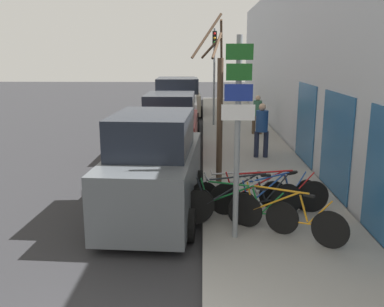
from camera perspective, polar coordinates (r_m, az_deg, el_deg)
ground_plane at (r=15.06m, az=-2.34°, el=-0.31°), size 80.00×80.00×0.00m
sidewalk_curb at (r=17.82m, az=6.62°, el=1.98°), size 3.20×32.00×0.15m
building_facade at (r=17.65m, az=12.71°, el=11.95°), size 0.23×32.00×6.50m
signpost at (r=7.62m, az=6.09°, el=3.29°), size 0.59×0.12×3.68m
bicycle_0 at (r=8.24m, az=12.41°, el=-8.20°), size 1.97×1.34×0.94m
bicycle_1 at (r=8.61m, az=6.37°, el=-7.14°), size 2.14×1.12×0.88m
bicycle_2 at (r=8.88m, az=6.79°, el=-6.27°), size 2.57×0.74×0.98m
bicycle_3 at (r=9.19m, az=11.00°, el=-5.89°), size 2.04×1.26×0.93m
bicycle_4 at (r=9.32m, az=10.30°, el=-5.48°), size 2.59×0.46×0.97m
bicycle_5 at (r=9.49m, az=6.27°, el=-5.24°), size 2.16×0.44×0.88m
parked_car_0 at (r=9.36m, az=-5.06°, el=-2.13°), size 2.14×4.49×2.29m
parked_car_1 at (r=14.68m, az=-2.87°, el=3.34°), size 1.99×4.28×2.21m
parked_car_2 at (r=19.61m, az=-2.10°, el=6.13°), size 2.15×4.56×2.45m
parked_car_3 at (r=25.15m, az=-1.08°, el=7.39°), size 2.16×4.60×2.14m
pedestrian_near at (r=14.21m, az=9.29°, el=3.58°), size 0.47×0.40×1.79m
pedestrian_far at (r=18.44m, az=8.72°, el=5.51°), size 0.42×0.36×1.64m
street_tree at (r=11.04m, az=3.57°, el=6.08°), size 0.83×1.71×4.33m
traffic_light at (r=20.46m, az=2.99°, el=11.83°), size 0.20×0.30×4.50m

